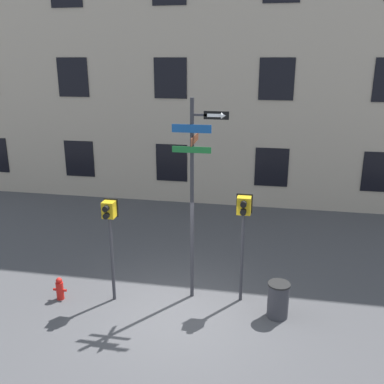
% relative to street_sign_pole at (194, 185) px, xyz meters
% --- Properties ---
extents(ground_plane, '(60.00, 60.00, 0.00)m').
position_rel_street_sign_pole_xyz_m(ground_plane, '(-0.23, -0.87, -2.93)').
color(ground_plane, '#424244').
extents(building_facade, '(24.00, 0.63, 13.32)m').
position_rel_street_sign_pole_xyz_m(building_facade, '(-0.23, 7.43, 3.73)').
color(building_facade, tan).
rests_on(building_facade, ground_plane).
extents(street_sign_pole, '(1.27, 0.89, 4.92)m').
position_rel_street_sign_pole_xyz_m(street_sign_pole, '(0.00, 0.00, 0.00)').
color(street_sign_pole, '#2D2D33').
rests_on(street_sign_pole, ground_plane).
extents(pedestrian_signal_left, '(0.35, 0.40, 2.60)m').
position_rel_street_sign_pole_xyz_m(pedestrian_signal_left, '(-1.93, -0.51, -0.91)').
color(pedestrian_signal_left, '#2D2D33').
rests_on(pedestrian_signal_left, ground_plane).
extents(pedestrian_signal_right, '(0.38, 0.40, 2.72)m').
position_rel_street_sign_pole_xyz_m(pedestrian_signal_right, '(1.16, 0.04, -0.78)').
color(pedestrian_signal_right, '#2D2D33').
rests_on(pedestrian_signal_right, ground_plane).
extents(fire_hydrant, '(0.34, 0.18, 0.59)m').
position_rel_street_sign_pole_xyz_m(fire_hydrant, '(-3.25, -0.74, -2.65)').
color(fire_hydrant, red).
rests_on(fire_hydrant, ground_plane).
extents(trash_bin, '(0.51, 0.51, 0.86)m').
position_rel_street_sign_pole_xyz_m(trash_bin, '(2.06, -0.51, -2.50)').
color(trash_bin, '#333338').
rests_on(trash_bin, ground_plane).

